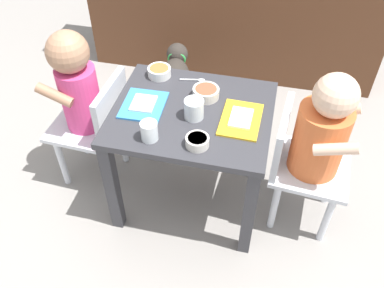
# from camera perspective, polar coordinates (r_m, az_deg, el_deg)

# --- Properties ---
(ground_plane) EXTENTS (7.00, 7.00, 0.00)m
(ground_plane) POSITION_cam_1_polar(r_m,az_deg,el_deg) (1.84, 0.00, -6.91)
(ground_plane) COLOR gray
(dining_table) EXTENTS (0.58, 0.49, 0.48)m
(dining_table) POSITION_cam_1_polar(r_m,az_deg,el_deg) (1.56, 0.00, 1.98)
(dining_table) COLOR #333338
(dining_table) RESTS_ON ground
(seated_child_left) EXTENTS (0.29, 0.29, 0.71)m
(seated_child_left) POSITION_cam_1_polar(r_m,az_deg,el_deg) (1.68, -14.95, 6.79)
(seated_child_left) COLOR silver
(seated_child_left) RESTS_ON ground
(seated_child_right) EXTENTS (0.30, 0.30, 0.70)m
(seated_child_right) POSITION_cam_1_polar(r_m,az_deg,el_deg) (1.52, 16.88, 0.96)
(seated_child_right) COLOR silver
(seated_child_right) RESTS_ON ground
(dog) EXTENTS (0.21, 0.42, 0.32)m
(dog) POSITION_cam_1_polar(r_m,az_deg,el_deg) (2.10, -2.44, 8.89)
(dog) COLOR #332D28
(dog) RESTS_ON ground
(food_tray_left) EXTENTS (0.16, 0.18, 0.02)m
(food_tray_left) POSITION_cam_1_polar(r_m,az_deg,el_deg) (1.53, -6.67, 5.40)
(food_tray_left) COLOR #388CD8
(food_tray_left) RESTS_ON dining_table
(food_tray_right) EXTENTS (0.14, 0.20, 0.02)m
(food_tray_right) POSITION_cam_1_polar(r_m,az_deg,el_deg) (1.47, 6.72, 3.42)
(food_tray_right) COLOR gold
(food_tray_right) RESTS_ON dining_table
(water_cup_left) EXTENTS (0.06, 0.06, 0.07)m
(water_cup_left) POSITION_cam_1_polar(r_m,az_deg,el_deg) (1.38, -5.89, 1.66)
(water_cup_left) COLOR white
(water_cup_left) RESTS_ON dining_table
(water_cup_right) EXTENTS (0.07, 0.07, 0.07)m
(water_cup_right) POSITION_cam_1_polar(r_m,az_deg,el_deg) (1.45, 0.28, 4.72)
(water_cup_right) COLOR white
(water_cup_right) RESTS_ON dining_table
(veggie_bowl_near) EXTENTS (0.10, 0.10, 0.04)m
(veggie_bowl_near) POSITION_cam_1_polar(r_m,az_deg,el_deg) (1.55, 1.92, 7.08)
(veggie_bowl_near) COLOR silver
(veggie_bowl_near) RESTS_ON dining_table
(cereal_bowl_left_side) EXTENTS (0.08, 0.08, 0.03)m
(cereal_bowl_left_side) POSITION_cam_1_polar(r_m,az_deg,el_deg) (1.36, 0.74, 0.39)
(cereal_bowl_left_side) COLOR silver
(cereal_bowl_left_side) RESTS_ON dining_table
(cereal_bowl_right_side) EXTENTS (0.09, 0.09, 0.04)m
(cereal_bowl_right_side) POSITION_cam_1_polar(r_m,az_deg,el_deg) (1.67, -4.51, 9.90)
(cereal_bowl_right_side) COLOR white
(cereal_bowl_right_side) RESTS_ON dining_table
(spoon_by_left_tray) EXTENTS (0.10, 0.03, 0.01)m
(spoon_by_left_tray) POSITION_cam_1_polar(r_m,az_deg,el_deg) (1.65, 0.41, 8.81)
(spoon_by_left_tray) COLOR silver
(spoon_by_left_tray) RESTS_ON dining_table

